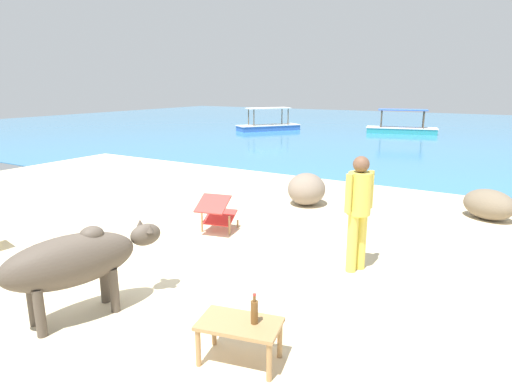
# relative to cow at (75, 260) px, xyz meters

# --- Properties ---
(sand_beach) EXTENTS (18.00, 14.00, 0.04)m
(sand_beach) POSITION_rel_cow_xyz_m (-0.32, 1.22, -0.69)
(sand_beach) COLOR beige
(sand_beach) RESTS_ON ground
(water_surface) EXTENTS (60.00, 36.00, 0.03)m
(water_surface) POSITION_rel_cow_xyz_m (-0.32, 23.22, -0.71)
(water_surface) COLOR teal
(water_surface) RESTS_ON ground
(cow) EXTENTS (0.97, 1.82, 1.02)m
(cow) POSITION_rel_cow_xyz_m (0.00, 0.00, 0.00)
(cow) COLOR #4C4238
(cow) RESTS_ON sand_beach
(low_bench_table) EXTENTS (0.84, 0.60, 0.41)m
(low_bench_table) POSITION_rel_cow_xyz_m (1.98, 0.23, -0.33)
(low_bench_table) COLOR #A37A4C
(low_bench_table) RESTS_ON sand_beach
(bottle) EXTENTS (0.07, 0.07, 0.30)m
(bottle) POSITION_rel_cow_xyz_m (2.11, 0.29, -0.14)
(bottle) COLOR brown
(bottle) RESTS_ON low_bench_table
(deck_chair_near) EXTENTS (0.69, 0.87, 0.68)m
(deck_chair_near) POSITION_rel_cow_xyz_m (-0.36, 3.09, -0.29)
(deck_chair_near) COLOR #A37A4C
(deck_chair_near) RESTS_ON sand_beach
(person_standing) EXTENTS (0.32, 0.47, 1.62)m
(person_standing) POSITION_rel_cow_xyz_m (2.25, 2.80, 0.27)
(person_standing) COLOR #DBC64C
(person_standing) RESTS_ON sand_beach
(shore_rock_large) EXTENTS (1.03, 1.07, 0.69)m
(shore_rock_large) POSITION_rel_cow_xyz_m (0.24, 5.57, -0.33)
(shore_rock_large) COLOR gray
(shore_rock_large) RESTS_ON sand_beach
(shore_rock_medium) EXTENTS (1.20, 1.08, 0.58)m
(shore_rock_medium) POSITION_rel_cow_xyz_m (3.69, 6.43, -0.38)
(shore_rock_medium) COLOR #756651
(shore_rock_medium) RESTS_ON sand_beach
(boat_teal) EXTENTS (3.84, 1.96, 1.29)m
(boat_teal) POSITION_rel_cow_xyz_m (-1.34, 21.48, -0.42)
(boat_teal) COLOR teal
(boat_teal) RESTS_ON water_surface
(boat_blue) EXTENTS (3.06, 3.67, 1.29)m
(boat_blue) POSITION_rel_cow_xyz_m (-8.33, 19.15, -0.42)
(boat_blue) COLOR #3866B7
(boat_blue) RESTS_ON water_surface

